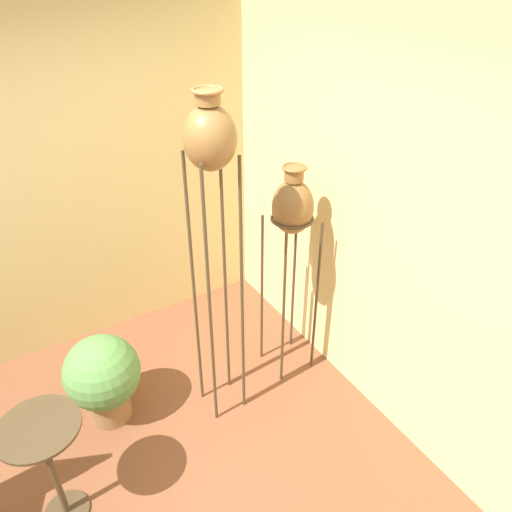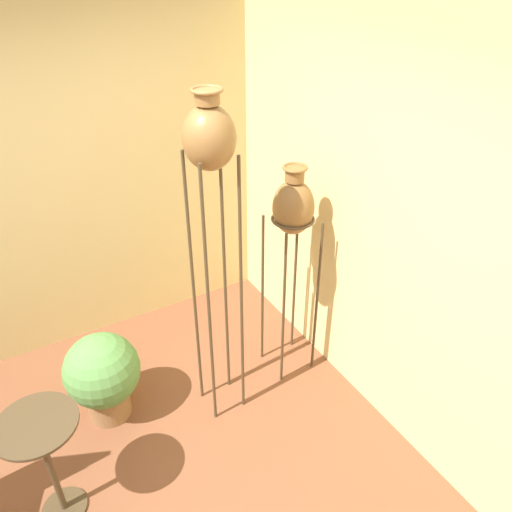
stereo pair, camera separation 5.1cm
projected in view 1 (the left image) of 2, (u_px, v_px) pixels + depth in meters
name	position (u px, v px, depth m)	size (l,w,h in m)	color
wall_back	(11.00, 195.00, 3.42)	(7.66, 0.06, 2.70)	beige
wall_right	(406.00, 242.00, 2.90)	(0.06, 7.66, 2.70)	beige
vase_stand_tall	(211.00, 153.00, 2.63)	(0.29, 0.29, 2.22)	#473823
vase_stand_medium	(292.00, 212.00, 3.26)	(0.31, 0.31, 1.65)	#473823
side_table	(47.00, 454.00, 2.63)	(0.43, 0.43, 0.75)	#473823
potted_plant	(103.00, 377.00, 3.32)	(0.51, 0.51, 0.67)	olive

